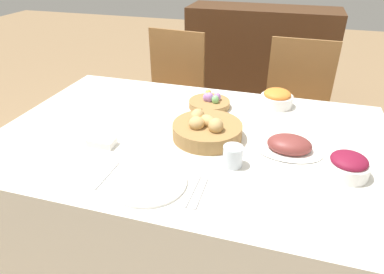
{
  "coord_description": "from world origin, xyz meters",
  "views": [
    {
      "loc": [
        0.37,
        -1.24,
        1.48
      ],
      "look_at": [
        0.03,
        -0.08,
        0.78
      ],
      "focal_mm": 32.0,
      "sensor_mm": 36.0,
      "label": 1
    }
  ],
  "objects_px": {
    "spoon": "(201,193)",
    "drinking_cup": "(233,156)",
    "butter_dish": "(102,142)",
    "bread_basket": "(207,129)",
    "chair_far_left": "(170,96)",
    "fork": "(107,175)",
    "knife": "(192,191)",
    "egg_basket": "(210,103)",
    "beet_salad_bowl": "(348,165)",
    "sideboard": "(259,63)",
    "carrot_bowl": "(277,98)",
    "ham_platter": "(289,146)",
    "dinner_plate": "(148,182)",
    "chair_far_right": "(295,111)"
  },
  "relations": [
    {
      "from": "drinking_cup",
      "to": "chair_far_left",
      "type": "bearing_deg",
      "value": 120.74
    },
    {
      "from": "drinking_cup",
      "to": "butter_dish",
      "type": "height_order",
      "value": "drinking_cup"
    },
    {
      "from": "bread_basket",
      "to": "beet_salad_bowl",
      "type": "distance_m",
      "value": 0.56
    },
    {
      "from": "beet_salad_bowl",
      "to": "ham_platter",
      "type": "bearing_deg",
      "value": 152.71
    },
    {
      "from": "carrot_bowl",
      "to": "fork",
      "type": "bearing_deg",
      "value": -124.28
    },
    {
      "from": "beet_salad_bowl",
      "to": "dinner_plate",
      "type": "distance_m",
      "value": 0.71
    },
    {
      "from": "bread_basket",
      "to": "butter_dish",
      "type": "xyz_separation_m",
      "value": [
        -0.4,
        -0.19,
        -0.02
      ]
    },
    {
      "from": "chair_far_left",
      "to": "egg_basket",
      "type": "distance_m",
      "value": 0.78
    },
    {
      "from": "sideboard",
      "to": "chair_far_right",
      "type": "bearing_deg",
      "value": -70.18
    },
    {
      "from": "carrot_bowl",
      "to": "fork",
      "type": "height_order",
      "value": "carrot_bowl"
    },
    {
      "from": "spoon",
      "to": "drinking_cup",
      "type": "relative_size",
      "value": 2.16
    },
    {
      "from": "chair_far_right",
      "to": "butter_dish",
      "type": "distance_m",
      "value": 1.36
    },
    {
      "from": "fork",
      "to": "knife",
      "type": "height_order",
      "value": "same"
    },
    {
      "from": "chair_far_left",
      "to": "carrot_bowl",
      "type": "bearing_deg",
      "value": -26.35
    },
    {
      "from": "knife",
      "to": "drinking_cup",
      "type": "xyz_separation_m",
      "value": [
        0.1,
        0.19,
        0.04
      ]
    },
    {
      "from": "chair_far_left",
      "to": "drinking_cup",
      "type": "bearing_deg",
      "value": -52.95
    },
    {
      "from": "bread_basket",
      "to": "drinking_cup",
      "type": "xyz_separation_m",
      "value": [
        0.14,
        -0.18,
        0.0
      ]
    },
    {
      "from": "ham_platter",
      "to": "beet_salad_bowl",
      "type": "height_order",
      "value": "beet_salad_bowl"
    },
    {
      "from": "sideboard",
      "to": "bread_basket",
      "type": "xyz_separation_m",
      "value": [
        -0.02,
        -1.88,
        0.29
      ]
    },
    {
      "from": "ham_platter",
      "to": "butter_dish",
      "type": "height_order",
      "value": "ham_platter"
    },
    {
      "from": "beet_salad_bowl",
      "to": "bread_basket",
      "type": "bearing_deg",
      "value": 167.87
    },
    {
      "from": "chair_far_left",
      "to": "knife",
      "type": "height_order",
      "value": "chair_far_left"
    },
    {
      "from": "butter_dish",
      "to": "dinner_plate",
      "type": "bearing_deg",
      "value": -32.99
    },
    {
      "from": "dinner_plate",
      "to": "chair_far_right",
      "type": "bearing_deg",
      "value": 68.98
    },
    {
      "from": "chair_far_left",
      "to": "ham_platter",
      "type": "bearing_deg",
      "value": -41.09
    },
    {
      "from": "carrot_bowl",
      "to": "drinking_cup",
      "type": "distance_m",
      "value": 0.6
    },
    {
      "from": "sideboard",
      "to": "butter_dish",
      "type": "bearing_deg",
      "value": -101.45
    },
    {
      "from": "egg_basket",
      "to": "drinking_cup",
      "type": "relative_size",
      "value": 2.58
    },
    {
      "from": "spoon",
      "to": "butter_dish",
      "type": "xyz_separation_m",
      "value": [
        -0.47,
        0.18,
        0.01
      ]
    },
    {
      "from": "beet_salad_bowl",
      "to": "drinking_cup",
      "type": "distance_m",
      "value": 0.41
    },
    {
      "from": "butter_dish",
      "to": "carrot_bowl",
      "type": "bearing_deg",
      "value": 42.52
    },
    {
      "from": "chair_far_right",
      "to": "drinking_cup",
      "type": "height_order",
      "value": "chair_far_right"
    },
    {
      "from": "chair_far_left",
      "to": "chair_far_right",
      "type": "relative_size",
      "value": 1.0
    },
    {
      "from": "egg_basket",
      "to": "bread_basket",
      "type": "bearing_deg",
      "value": -78.22
    },
    {
      "from": "butter_dish",
      "to": "egg_basket",
      "type": "bearing_deg",
      "value": 55.64
    },
    {
      "from": "carrot_bowl",
      "to": "fork",
      "type": "xyz_separation_m",
      "value": [
        -0.54,
        -0.79,
        -0.04
      ]
    },
    {
      "from": "sideboard",
      "to": "carrot_bowl",
      "type": "relative_size",
      "value": 8.07
    },
    {
      "from": "carrot_bowl",
      "to": "butter_dish",
      "type": "bearing_deg",
      "value": -137.48
    },
    {
      "from": "bread_basket",
      "to": "knife",
      "type": "relative_size",
      "value": 1.71
    },
    {
      "from": "ham_platter",
      "to": "butter_dish",
      "type": "distance_m",
      "value": 0.76
    },
    {
      "from": "chair_far_left",
      "to": "ham_platter",
      "type": "xyz_separation_m",
      "value": [
        0.84,
        -0.91,
        0.26
      ]
    },
    {
      "from": "bread_basket",
      "to": "carrot_bowl",
      "type": "relative_size",
      "value": 1.85
    },
    {
      "from": "chair_far_left",
      "to": "bread_basket",
      "type": "relative_size",
      "value": 3.18
    },
    {
      "from": "egg_basket",
      "to": "beet_salad_bowl",
      "type": "distance_m",
      "value": 0.74
    },
    {
      "from": "ham_platter",
      "to": "egg_basket",
      "type": "bearing_deg",
      "value": 142.24
    },
    {
      "from": "chair_far_right",
      "to": "beet_salad_bowl",
      "type": "bearing_deg",
      "value": -78.38
    },
    {
      "from": "bread_basket",
      "to": "knife",
      "type": "distance_m",
      "value": 0.37
    },
    {
      "from": "chair_far_right",
      "to": "knife",
      "type": "distance_m",
      "value": 1.33
    },
    {
      "from": "dinner_plate",
      "to": "fork",
      "type": "distance_m",
      "value": 0.16
    },
    {
      "from": "fork",
      "to": "butter_dish",
      "type": "xyz_separation_m",
      "value": [
        -0.12,
        0.18,
        0.01
      ]
    }
  ]
}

